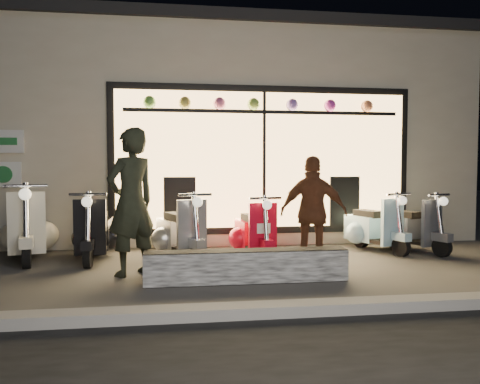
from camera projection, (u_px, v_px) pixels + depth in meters
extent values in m
plane|color=#383533|center=(233.00, 271.00, 6.41)|extent=(40.00, 40.00, 0.00)
cube|color=slate|center=(260.00, 311.00, 4.43)|extent=(40.00, 0.25, 0.12)
cube|color=beige|center=(207.00, 143.00, 11.25)|extent=(10.00, 6.00, 4.00)
cube|color=black|center=(207.00, 55.00, 11.14)|extent=(10.20, 6.20, 0.20)
cube|color=black|center=(264.00, 160.00, 8.40)|extent=(5.45, 0.06, 2.65)
cube|color=#FFBF6B|center=(264.00, 160.00, 8.36)|extent=(5.20, 0.04, 2.40)
cube|color=black|center=(264.00, 112.00, 8.27)|extent=(4.90, 0.06, 0.06)
cube|color=white|center=(3.00, 141.00, 7.75)|extent=(0.65, 0.04, 0.38)
cube|color=white|center=(4.00, 174.00, 7.78)|extent=(0.55, 0.04, 0.42)
cube|color=black|center=(247.00, 266.00, 5.77)|extent=(2.51, 0.28, 0.40)
cylinder|color=black|center=(198.00, 255.00, 6.66)|extent=(0.21, 0.35, 0.33)
cylinder|color=black|center=(173.00, 245.00, 7.52)|extent=(0.23, 0.35, 0.33)
cube|color=#B7B7BC|center=(192.00, 227.00, 6.82)|extent=(0.44, 0.22, 0.80)
cube|color=#B7B7BC|center=(175.00, 233.00, 7.42)|extent=(0.62, 0.78, 0.45)
cube|color=black|center=(178.00, 217.00, 7.32)|extent=(0.45, 0.61, 0.12)
sphere|color=#FFF2CC|center=(198.00, 202.00, 6.61)|extent=(0.19, 0.19, 0.15)
cylinder|color=black|center=(267.00, 254.00, 6.77)|extent=(0.13, 0.32, 0.31)
cylinder|color=black|center=(249.00, 244.00, 7.66)|extent=(0.15, 0.33, 0.31)
cube|color=red|center=(263.00, 228.00, 6.93)|extent=(0.43, 0.11, 0.76)
cube|color=red|center=(251.00, 233.00, 7.56)|extent=(0.46, 0.69, 0.43)
cube|color=black|center=(253.00, 218.00, 7.46)|extent=(0.32, 0.54, 0.11)
sphere|color=#FFF2CC|center=(267.00, 205.00, 6.72)|extent=(0.15, 0.15, 0.14)
cylinder|color=black|center=(88.00, 256.00, 6.56)|extent=(0.10, 0.34, 0.34)
cylinder|color=black|center=(98.00, 245.00, 7.54)|extent=(0.12, 0.34, 0.34)
cube|color=black|center=(90.00, 227.00, 6.75)|extent=(0.45, 0.07, 0.81)
cube|color=black|center=(97.00, 233.00, 7.43)|extent=(0.42, 0.70, 0.45)
cube|color=black|center=(96.00, 216.00, 7.32)|extent=(0.28, 0.56, 0.12)
sphere|color=#FFF2CC|center=(87.00, 202.00, 6.51)|extent=(0.15, 0.15, 0.15)
cylinder|color=black|center=(27.00, 255.00, 6.53)|extent=(0.20, 0.39, 0.37)
cylinder|color=black|center=(30.00, 244.00, 7.55)|extent=(0.22, 0.40, 0.37)
cube|color=beige|center=(27.00, 223.00, 6.72)|extent=(0.51, 0.20, 0.90)
cube|color=beige|center=(29.00, 230.00, 7.44)|extent=(0.64, 0.86, 0.51)
cube|color=black|center=(28.00, 211.00, 7.32)|extent=(0.45, 0.67, 0.13)
sphere|color=#FFF2CC|center=(25.00, 194.00, 6.48)|extent=(0.20, 0.20, 0.17)
cylinder|color=black|center=(401.00, 247.00, 7.42)|extent=(0.19, 0.33, 0.32)
cylinder|color=black|center=(361.00, 238.00, 8.27)|extent=(0.21, 0.34, 0.32)
cube|color=#9BC8DC|center=(392.00, 222.00, 7.58)|extent=(0.43, 0.20, 0.77)
cube|color=#9BC8DC|center=(365.00, 228.00, 8.17)|extent=(0.58, 0.75, 0.43)
cube|color=black|center=(369.00, 213.00, 8.07)|extent=(0.42, 0.58, 0.11)
sphere|color=#FFF2CC|center=(402.00, 201.00, 7.38)|extent=(0.18, 0.18, 0.14)
cylinder|color=black|center=(442.00, 247.00, 7.38)|extent=(0.21, 0.33, 0.32)
cylinder|color=black|center=(395.00, 239.00, 8.19)|extent=(0.22, 0.34, 0.32)
cube|color=slate|center=(432.00, 223.00, 7.53)|extent=(0.42, 0.22, 0.77)
cube|color=slate|center=(400.00, 229.00, 8.10)|extent=(0.61, 0.75, 0.43)
cube|color=black|center=(404.00, 214.00, 8.00)|extent=(0.44, 0.58, 0.11)
sphere|color=#FFF2CC|center=(443.00, 201.00, 7.33)|extent=(0.18, 0.18, 0.14)
imported|color=black|center=(131.00, 202.00, 6.11)|extent=(0.84, 0.80, 1.93)
imported|color=brown|center=(313.00, 212.00, 6.52)|extent=(1.00, 0.70, 1.58)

